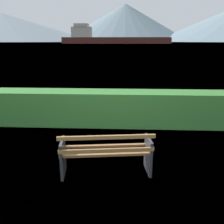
# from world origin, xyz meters

# --- Properties ---
(ground_plane) EXTENTS (1400.00, 1400.00, 0.00)m
(ground_plane) POSITION_xyz_m (0.00, 0.00, 0.00)
(ground_plane) COLOR #567A38
(water_surface) EXTENTS (620.00, 620.00, 0.00)m
(water_surface) POSITION_xyz_m (0.00, 307.47, 0.00)
(water_surface) COLOR #7A99A8
(water_surface) RESTS_ON ground_plane
(park_bench) EXTENTS (1.72, 0.77, 0.87)m
(park_bench) POSITION_xyz_m (0.01, -0.06, 0.42)
(park_bench) COLOR olive
(park_bench) RESTS_ON ground_plane
(hedge_row) EXTENTS (13.95, 0.85, 0.99)m
(hedge_row) POSITION_xyz_m (0.00, 2.77, 0.49)
(hedge_row) COLOR #387A33
(hedge_row) RESTS_ON ground_plane
(cargo_ship_large) EXTENTS (85.97, 11.03, 15.17)m
(cargo_ship_large) POSITION_xyz_m (-13.43, 197.95, 4.24)
(cargo_ship_large) COLOR #471E19
(cargo_ship_large) RESTS_ON water_surface
(fishing_boat_near) EXTENTS (8.75, 4.38, 1.10)m
(fishing_boat_near) POSITION_xyz_m (12.13, 254.54, 0.40)
(fishing_boat_near) COLOR #335693
(fishing_boat_near) RESTS_ON water_surface
(distant_hills) EXTENTS (940.04, 412.88, 84.03)m
(distant_hills) POSITION_xyz_m (29.25, 560.15, 37.91)
(distant_hills) COLOR gray
(distant_hills) RESTS_ON ground_plane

